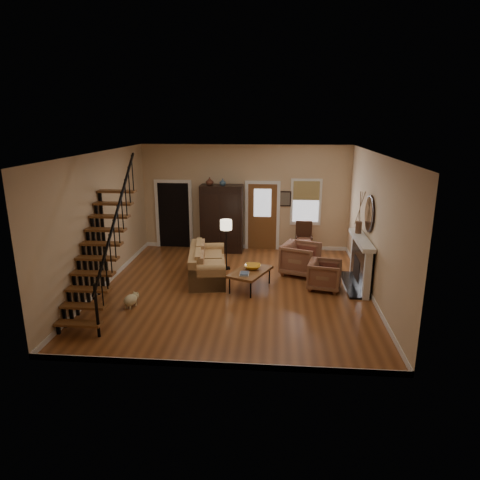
# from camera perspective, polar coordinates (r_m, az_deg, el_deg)

# --- Properties ---
(room) EXTENTS (7.00, 7.33, 3.30)m
(room) POSITION_cam_1_polar(r_m,az_deg,el_deg) (11.88, -1.92, 3.49)
(room) COLOR brown
(room) RESTS_ON ground
(staircase) EXTENTS (0.94, 2.80, 3.20)m
(staircase) POSITION_cam_1_polar(r_m,az_deg,el_deg) (9.56, -18.36, 0.23)
(staircase) COLOR brown
(staircase) RESTS_ON ground
(fireplace) EXTENTS (0.33, 1.95, 2.30)m
(fireplace) POSITION_cam_1_polar(r_m,az_deg,el_deg) (10.99, 15.99, -2.29)
(fireplace) COLOR black
(fireplace) RESTS_ON ground
(armoire) EXTENTS (1.30, 0.60, 2.10)m
(armoire) POSITION_cam_1_polar(r_m,az_deg,el_deg) (13.35, -2.43, 2.87)
(armoire) COLOR black
(armoire) RESTS_ON ground
(vase_a) EXTENTS (0.24, 0.24, 0.25)m
(vase_a) POSITION_cam_1_polar(r_m,az_deg,el_deg) (13.09, -4.08, 7.81)
(vase_a) COLOR #4C2619
(vase_a) RESTS_ON armoire
(vase_b) EXTENTS (0.20, 0.20, 0.21)m
(vase_b) POSITION_cam_1_polar(r_m,az_deg,el_deg) (13.04, -2.33, 7.72)
(vase_b) COLOR #334C60
(vase_b) RESTS_ON armoire
(sofa) EXTENTS (1.19, 2.20, 0.78)m
(sofa) POSITION_cam_1_polar(r_m,az_deg,el_deg) (11.24, -4.34, -3.17)
(sofa) COLOR tan
(sofa) RESTS_ON ground
(coffee_table) EXTENTS (1.13, 1.39, 0.46)m
(coffee_table) POSITION_cam_1_polar(r_m,az_deg,el_deg) (10.57, 1.36, -5.30)
(coffee_table) COLOR brown
(coffee_table) RESTS_ON ground
(bowl) EXTENTS (0.41, 0.41, 0.10)m
(bowl) POSITION_cam_1_polar(r_m,az_deg,el_deg) (10.61, 1.69, -3.59)
(bowl) COLOR orange
(bowl) RESTS_ON coffee_table
(books) EXTENTS (0.22, 0.30, 0.06)m
(books) POSITION_cam_1_polar(r_m,az_deg,el_deg) (10.21, 0.59, -4.52)
(books) COLOR beige
(books) RESTS_ON coffee_table
(armchair_left) EXTENTS (0.93, 0.91, 0.71)m
(armchair_left) POSITION_cam_1_polar(r_m,az_deg,el_deg) (10.71, 11.24, -4.62)
(armchair_left) COLOR brown
(armchair_left) RESTS_ON ground
(armchair_right) EXTENTS (1.20, 1.18, 0.85)m
(armchair_right) POSITION_cam_1_polar(r_m,az_deg,el_deg) (11.59, 8.09, -2.51)
(armchair_right) COLOR brown
(armchair_right) RESTS_ON ground
(floor_lamp) EXTENTS (0.39, 0.39, 1.41)m
(floor_lamp) POSITION_cam_1_polar(r_m,az_deg,el_deg) (11.78, -1.85, -0.64)
(floor_lamp) COLOR black
(floor_lamp) RESTS_ON ground
(side_chair) EXTENTS (0.54, 0.54, 1.02)m
(side_chair) POSITION_cam_1_polar(r_m,az_deg,el_deg) (13.22, 8.52, 0.16)
(side_chair) COLOR #371E11
(side_chair) RESTS_ON ground
(dog) EXTENTS (0.36, 0.48, 0.31)m
(dog) POSITION_cam_1_polar(r_m,az_deg,el_deg) (9.88, -14.40, -7.88)
(dog) COLOR beige
(dog) RESTS_ON ground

